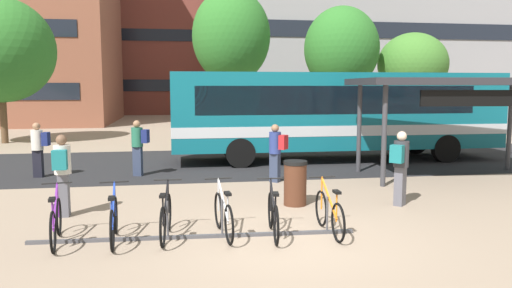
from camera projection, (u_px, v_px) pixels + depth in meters
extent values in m
plane|color=gray|center=(289.00, 241.00, 8.58)|extent=(200.00, 200.00, 0.00)
cube|color=#232326|center=(233.00, 162.00, 17.41)|extent=(80.00, 7.20, 0.01)
cube|color=#0F6070|center=(337.00, 110.00, 17.80)|extent=(12.02, 2.63, 2.70)
cube|color=silver|center=(336.00, 128.00, 17.88)|extent=(12.04, 2.65, 0.36)
cube|color=black|center=(474.00, 80.00, 18.49)|extent=(1.02, 2.30, 0.40)
cube|color=black|center=(486.00, 102.00, 18.67)|extent=(0.09, 2.19, 1.40)
cube|color=black|center=(319.00, 98.00, 18.93)|extent=(9.84, 0.13, 0.97)
cube|color=black|center=(340.00, 100.00, 16.49)|extent=(9.84, 0.13, 0.97)
cylinder|color=black|center=(415.00, 141.00, 19.66)|extent=(1.00, 0.31, 1.00)
cylinder|color=black|center=(446.00, 149.00, 17.39)|extent=(1.00, 0.31, 1.00)
cylinder|color=black|center=(233.00, 145.00, 18.53)|extent=(1.00, 0.31, 1.00)
cylinder|color=black|center=(240.00, 153.00, 16.27)|extent=(1.00, 0.31, 1.00)
cube|color=#47474C|center=(195.00, 237.00, 8.73)|extent=(5.84, 0.32, 0.06)
cylinder|color=#47474C|center=(54.00, 224.00, 8.40)|extent=(0.04, 0.04, 0.70)
cylinder|color=#47474C|center=(111.00, 222.00, 8.52)|extent=(0.04, 0.04, 0.70)
cylinder|color=#47474C|center=(168.00, 220.00, 8.63)|extent=(0.04, 0.04, 0.70)
cylinder|color=#47474C|center=(222.00, 219.00, 8.75)|extent=(0.04, 0.04, 0.70)
cylinder|color=#47474C|center=(275.00, 217.00, 8.86)|extent=(0.04, 0.04, 0.70)
cylinder|color=#47474C|center=(327.00, 215.00, 8.97)|extent=(0.04, 0.04, 0.70)
torus|color=black|center=(59.00, 216.00, 8.88)|extent=(0.14, 0.70, 0.70)
torus|color=black|center=(53.00, 232.00, 7.91)|extent=(0.14, 0.70, 0.70)
cube|color=#702893|center=(55.00, 206.00, 8.37)|extent=(0.16, 0.92, 0.58)
cylinder|color=#702893|center=(53.00, 215.00, 7.97)|extent=(0.03, 0.03, 0.55)
cube|color=black|center=(52.00, 199.00, 7.94)|extent=(0.13, 0.23, 0.05)
cylinder|color=#702893|center=(58.00, 200.00, 8.82)|extent=(0.04, 0.04, 0.65)
cylinder|color=black|center=(57.00, 183.00, 8.78)|extent=(0.52, 0.10, 0.03)
torus|color=black|center=(116.00, 215.00, 8.98)|extent=(0.09, 0.71, 0.70)
torus|color=black|center=(112.00, 231.00, 7.99)|extent=(0.09, 0.71, 0.70)
cube|color=#1E3DB2|center=(113.00, 205.00, 8.47)|extent=(0.09, 0.92, 0.58)
cylinder|color=#1E3DB2|center=(112.00, 214.00, 8.06)|extent=(0.03, 0.03, 0.55)
cube|color=black|center=(111.00, 198.00, 8.02)|extent=(0.11, 0.23, 0.05)
cylinder|color=#1E3DB2|center=(115.00, 199.00, 8.92)|extent=(0.03, 0.03, 0.65)
cylinder|color=black|center=(114.00, 182.00, 8.88)|extent=(0.52, 0.06, 0.03)
torus|color=black|center=(169.00, 212.00, 9.19)|extent=(0.10, 0.71, 0.70)
torus|color=black|center=(163.00, 227.00, 8.18)|extent=(0.10, 0.71, 0.70)
cube|color=black|center=(166.00, 202.00, 8.67)|extent=(0.10, 0.92, 0.58)
cylinder|color=black|center=(163.00, 211.00, 8.25)|extent=(0.03, 0.03, 0.55)
cube|color=black|center=(163.00, 196.00, 8.22)|extent=(0.12, 0.23, 0.05)
cylinder|color=black|center=(168.00, 196.00, 9.14)|extent=(0.03, 0.03, 0.65)
cylinder|color=black|center=(168.00, 180.00, 9.10)|extent=(0.52, 0.07, 0.03)
torus|color=black|center=(218.00, 210.00, 9.32)|extent=(0.11, 0.70, 0.70)
torus|color=black|center=(229.00, 225.00, 8.34)|extent=(0.11, 0.70, 0.70)
cube|color=#B7BABF|center=(223.00, 200.00, 8.81)|extent=(0.12, 0.92, 0.58)
cylinder|color=#B7BABF|center=(228.00, 208.00, 8.41)|extent=(0.03, 0.03, 0.55)
cube|color=black|center=(228.00, 194.00, 8.37)|extent=(0.12, 0.23, 0.05)
cylinder|color=#B7BABF|center=(218.00, 194.00, 9.26)|extent=(0.03, 0.03, 0.65)
cylinder|color=black|center=(218.00, 178.00, 9.23)|extent=(0.52, 0.08, 0.03)
torus|color=black|center=(271.00, 210.00, 9.32)|extent=(0.11, 0.70, 0.70)
torus|color=black|center=(276.00, 225.00, 8.31)|extent=(0.11, 0.70, 0.70)
cube|color=black|center=(273.00, 200.00, 8.80)|extent=(0.12, 0.92, 0.58)
cylinder|color=black|center=(276.00, 209.00, 8.38)|extent=(0.03, 0.03, 0.55)
cube|color=black|center=(276.00, 194.00, 8.35)|extent=(0.12, 0.23, 0.05)
cylinder|color=black|center=(271.00, 195.00, 9.26)|extent=(0.03, 0.03, 0.65)
cylinder|color=black|center=(271.00, 178.00, 9.23)|extent=(0.52, 0.08, 0.03)
torus|color=black|center=(321.00, 208.00, 9.47)|extent=(0.04, 0.70, 0.70)
torus|color=black|center=(338.00, 223.00, 8.47)|extent=(0.04, 0.70, 0.70)
cube|color=orange|center=(329.00, 198.00, 8.95)|extent=(0.03, 0.92, 0.58)
cylinder|color=orange|center=(337.00, 207.00, 8.54)|extent=(0.03, 0.03, 0.55)
cube|color=black|center=(337.00, 192.00, 8.50)|extent=(0.10, 0.22, 0.05)
cylinder|color=orange|center=(322.00, 193.00, 9.41)|extent=(0.03, 0.03, 0.65)
cylinder|color=black|center=(322.00, 177.00, 9.37)|extent=(0.52, 0.03, 0.03)
cylinder|color=#38383D|center=(384.00, 136.00, 13.10)|extent=(0.15, 0.15, 2.76)
cylinder|color=#38383D|center=(359.00, 129.00, 15.36)|extent=(0.15, 0.15, 2.76)
cylinder|color=#38383D|center=(510.00, 128.00, 15.79)|extent=(0.15, 0.15, 2.76)
cube|color=#28282D|center=(455.00, 82.00, 14.27)|extent=(6.04, 3.49, 0.20)
cube|color=black|center=(478.00, 98.00, 13.05)|extent=(3.22, 0.31, 0.44)
cube|color=#565660|center=(64.00, 195.00, 10.15)|extent=(0.21, 0.27, 0.91)
cylinder|color=beige|center=(62.00, 160.00, 10.06)|extent=(0.35, 0.35, 0.60)
sphere|color=brown|center=(61.00, 140.00, 10.01)|extent=(0.22, 0.22, 0.22)
cube|color=#197075|center=(60.00, 160.00, 9.81)|extent=(0.29, 0.19, 0.40)
cube|color=#2D3851|center=(138.00, 161.00, 14.76)|extent=(0.30, 0.26, 0.90)
cylinder|color=#23664C|center=(137.00, 137.00, 14.67)|extent=(0.42, 0.42, 0.58)
sphere|color=#936B4C|center=(137.00, 124.00, 14.62)|extent=(0.22, 0.22, 0.22)
cube|color=navy|center=(145.00, 136.00, 14.64)|extent=(0.25, 0.32, 0.40)
cube|color=#2D3851|center=(275.00, 168.00, 13.82)|extent=(0.33, 0.32, 0.82)
cylinder|color=navy|center=(275.00, 143.00, 13.73)|extent=(0.48, 0.48, 0.61)
sphere|color=#936B4C|center=(275.00, 128.00, 13.68)|extent=(0.22, 0.22, 0.22)
cube|color=#B21E23|center=(283.00, 142.00, 13.61)|extent=(0.31, 0.33, 0.40)
cube|color=#565660|center=(400.00, 186.00, 11.09)|extent=(0.33, 0.32, 0.90)
cylinder|color=#333338|center=(401.00, 154.00, 11.00)|extent=(0.48, 0.48, 0.60)
sphere|color=beige|center=(402.00, 136.00, 10.95)|extent=(0.22, 0.22, 0.22)
cube|color=#197075|center=(397.00, 154.00, 10.79)|extent=(0.32, 0.33, 0.40)
cube|color=black|center=(38.00, 164.00, 14.53)|extent=(0.28, 0.22, 0.83)
cylinder|color=beige|center=(37.00, 140.00, 14.45)|extent=(0.37, 0.37, 0.60)
sphere|color=#936B4C|center=(36.00, 126.00, 14.40)|extent=(0.22, 0.22, 0.22)
cube|color=navy|center=(46.00, 139.00, 14.46)|extent=(0.20, 0.30, 0.40)
cylinder|color=#4C2819|center=(295.00, 185.00, 11.13)|extent=(0.52, 0.52, 0.95)
cylinder|color=black|center=(295.00, 163.00, 11.06)|extent=(0.55, 0.55, 0.08)
cylinder|color=brown|center=(4.00, 119.00, 23.17)|extent=(0.32, 0.32, 2.32)
cylinder|color=brown|center=(411.00, 113.00, 26.67)|extent=(0.32, 0.32, 2.48)
ellipsoid|color=#427A2D|center=(413.00, 64.00, 26.35)|extent=(3.75, 3.75, 3.39)
cylinder|color=brown|center=(232.00, 108.00, 24.89)|extent=(0.32, 0.32, 3.23)
ellipsoid|color=#2D7028|center=(231.00, 36.00, 24.46)|extent=(3.95, 3.95, 4.72)
cylinder|color=brown|center=(340.00, 111.00, 25.82)|extent=(0.32, 0.32, 2.81)
ellipsoid|color=#2D7028|center=(342.00, 49.00, 25.43)|extent=(3.93, 3.93, 4.40)
cube|color=black|center=(422.00, 90.00, 34.28)|extent=(23.81, 0.06, 1.10)
cube|color=black|center=(424.00, 31.00, 33.79)|extent=(23.81, 0.06, 1.10)
cube|color=brown|center=(164.00, 46.00, 51.99)|extent=(14.82, 13.88, 14.00)
cube|color=black|center=(163.00, 85.00, 45.66)|extent=(13.04, 0.06, 1.10)
cube|color=black|center=(162.00, 35.00, 45.10)|extent=(13.04, 0.06, 1.10)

